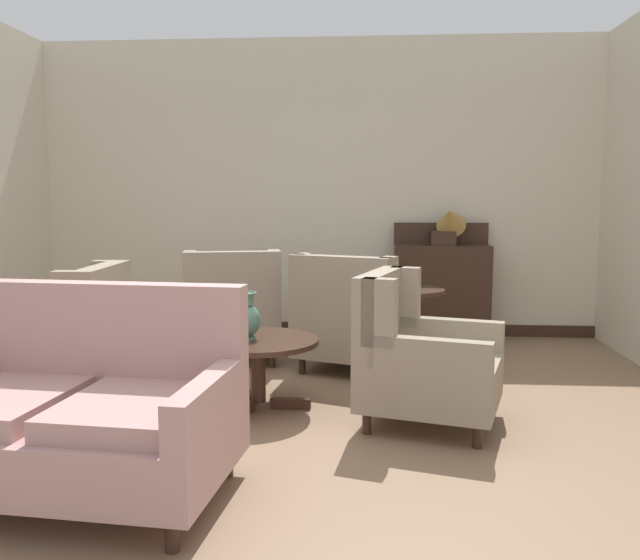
{
  "coord_description": "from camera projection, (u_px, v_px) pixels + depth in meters",
  "views": [
    {
      "loc": [
        0.53,
        -3.8,
        1.44
      ],
      "look_at": [
        0.19,
        0.79,
        0.86
      ],
      "focal_mm": 37.11,
      "sensor_mm": 36.0,
      "label": 1
    }
  ],
  "objects": [
    {
      "name": "sideboard",
      "position": [
        441.0,
        287.0,
        6.62
      ],
      "size": [
        0.95,
        0.34,
        1.18
      ],
      "color": "#382319",
      "rests_on": "ground"
    },
    {
      "name": "side_table",
      "position": [
        409.0,
        321.0,
        5.47
      ],
      "size": [
        0.58,
        0.58,
        0.69
      ],
      "color": "#382319",
      "rests_on": "ground"
    },
    {
      "name": "coffee_table",
      "position": [
        258.0,
        352.0,
        4.49
      ],
      "size": [
        0.83,
        0.83,
        0.48
      ],
      "color": "#382319",
      "rests_on": "ground"
    },
    {
      "name": "wall_back",
      "position": [
        318.0,
        189.0,
        6.88
      ],
      "size": [
        5.97,
        0.08,
        3.04
      ],
      "primitive_type": "cube",
      "color": "beige",
      "rests_on": "ground"
    },
    {
      "name": "armchair_near_sideboard",
      "position": [
        70.0,
        345.0,
        4.53
      ],
      "size": [
        0.82,
        0.81,
        0.98
      ],
      "rotation": [
        0.0,
        0.0,
        4.76
      ],
      "color": "gray",
      "rests_on": "ground"
    },
    {
      "name": "porcelain_vase",
      "position": [
        248.0,
        319.0,
        4.44
      ],
      "size": [
        0.17,
        0.17,
        0.32
      ],
      "color": "#4C7A66",
      "rests_on": "coffee_table"
    },
    {
      "name": "armchair_back_corner",
      "position": [
        419.0,
        359.0,
        4.19
      ],
      "size": [
        1.0,
        0.96,
        0.97
      ],
      "rotation": [
        0.0,
        0.0,
        7.57
      ],
      "color": "gray",
      "rests_on": "ground"
    },
    {
      "name": "gramophone",
      "position": [
        448.0,
        223.0,
        6.45
      ],
      "size": [
        0.37,
        0.44,
        0.47
      ],
      "color": "#382319",
      "rests_on": "sideboard"
    },
    {
      "name": "baseboard_back",
      "position": [
        317.0,
        328.0,
        7.01
      ],
      "size": [
        5.81,
        0.03,
        0.12
      ],
      "primitive_type": "cube",
      "color": "#382319",
      "rests_on": "ground"
    },
    {
      "name": "armchair_beside_settee",
      "position": [
        233.0,
        314.0,
        5.79
      ],
      "size": [
        0.97,
        1.04,
        0.99
      ],
      "rotation": [
        0.0,
        0.0,
        3.35
      ],
      "color": "gray",
      "rests_on": "ground"
    },
    {
      "name": "settee",
      "position": [
        77.0,
        413.0,
        3.19
      ],
      "size": [
        1.58,
        1.04,
        1.0
      ],
      "rotation": [
        0.0,
        0.0,
        -0.09
      ],
      "color": "tan",
      "rests_on": "ground"
    },
    {
      "name": "armchair_near_window",
      "position": [
        352.0,
        321.0,
        5.46
      ],
      "size": [
        1.08,
        1.09,
        0.98
      ],
      "rotation": [
        0.0,
        0.0,
        2.78
      ],
      "color": "gray",
      "rests_on": "ground"
    },
    {
      "name": "ground",
      "position": [
        278.0,
        437.0,
        3.98
      ],
      "size": [
        8.74,
        8.74,
        0.0
      ],
      "primitive_type": "plane",
      "color": "#896B51"
    }
  ]
}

